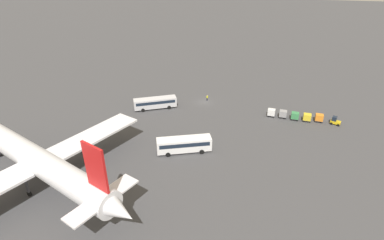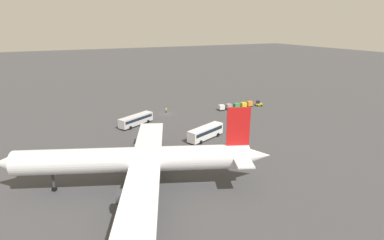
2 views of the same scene
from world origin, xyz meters
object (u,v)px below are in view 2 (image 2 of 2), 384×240
baggage_tug (259,103)px  worker_person (166,110)px  airplane (137,160)px  cargo_cart_yellow (244,105)px  shuttle_bus_far (206,132)px  cargo_cart_grey (229,106)px  cargo_cart_white (221,107)px  cargo_cart_orange (250,104)px  cargo_cart_green (237,106)px  shuttle_bus_near (136,119)px

baggage_tug → worker_person: (34.85, -6.33, -0.07)m
airplane → cargo_cart_yellow: 63.77m
shuttle_bus_far → baggage_tug: bearing=-170.5°
baggage_tug → cargo_cart_grey: 12.94m
cargo_cart_grey → cargo_cart_white: bearing=-1.6°
airplane → cargo_cart_yellow: bearing=-121.4°
airplane → cargo_cart_orange: bearing=-122.7°
cargo_cart_yellow → cargo_cart_green: (3.03, -0.07, 0.00)m
airplane → cargo_cart_grey: 59.43m
airplane → cargo_cart_green: bearing=-119.7°
shuttle_bus_near → cargo_cart_yellow: size_ratio=5.61×
airplane → shuttle_bus_near: 37.66m
shuttle_bus_near → cargo_cart_grey: 35.17m
cargo_cart_orange → cargo_cart_yellow: same height
shuttle_bus_near → baggage_tug: (-47.96, -2.72, -0.93)m
cargo_cart_yellow → cargo_cart_white: bearing=-3.6°
cargo_cart_green → worker_person: bearing=-14.3°
worker_person → cargo_cart_orange: size_ratio=0.83×
cargo_cart_orange → cargo_cart_white: same height
cargo_cart_white → airplane: bearing=43.8°
cargo_cart_green → shuttle_bus_far: bearing=42.1°
airplane → cargo_cart_yellow: airplane is taller
cargo_cart_yellow → cargo_cart_green: bearing=-1.3°
airplane → baggage_tug: 69.39m
cargo_cart_grey → shuttle_bus_far: bearing=46.5°
baggage_tug → cargo_cart_orange: 3.88m
cargo_cart_grey → airplane: bearing=41.7°
cargo_cart_yellow → cargo_cart_grey: size_ratio=1.00×
cargo_cart_green → baggage_tug: bearing=-179.9°
worker_person → cargo_cart_white: 19.78m
cargo_cart_orange → cargo_cart_green: bearing=4.4°
baggage_tug → cargo_cart_orange: (3.85, -0.44, 0.25)m
cargo_cart_grey → cargo_cart_yellow: bearing=175.5°
cargo_cart_green → cargo_cart_yellow: bearing=178.7°
shuttle_bus_near → baggage_tug: shuttle_bus_near is taller
shuttle_bus_near → cargo_cart_grey: shuttle_bus_near is taller
shuttle_bus_near → shuttle_bus_far: (-13.96, 19.11, 0.13)m
worker_person → cargo_cart_grey: 22.72m
cargo_cart_green → cargo_cart_white: 6.08m
shuttle_bus_near → cargo_cart_white: size_ratio=5.61×
airplane → cargo_cart_grey: airplane is taller
shuttle_bus_far → cargo_cart_orange: 37.50m
cargo_cart_green → cargo_cart_white: (6.06, -0.49, 0.00)m
cargo_cart_yellow → cargo_cart_grey: 6.08m
airplane → cargo_cart_orange: (-53.32, -39.47, -4.61)m
shuttle_bus_near → cargo_cart_green: shuttle_bus_near is taller
worker_person → cargo_cart_white: size_ratio=0.83×
shuttle_bus_near → shuttle_bus_far: bearing=97.1°
worker_person → cargo_cart_orange: bearing=169.2°
shuttle_bus_far → cargo_cart_yellow: 34.77m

